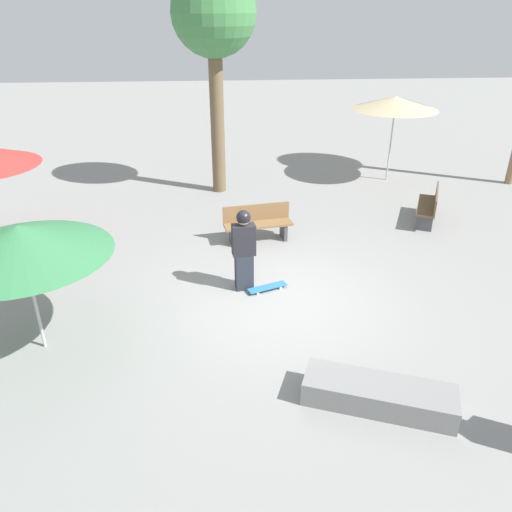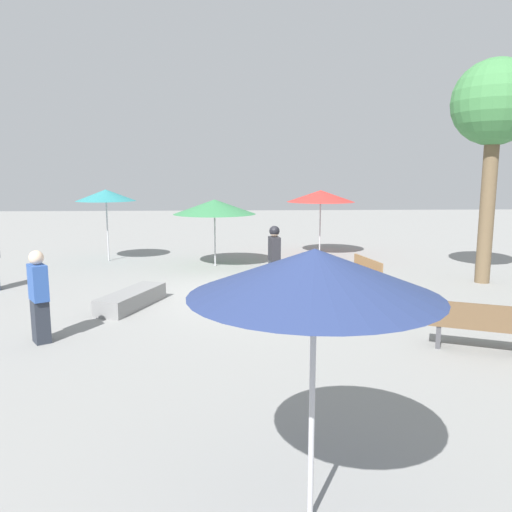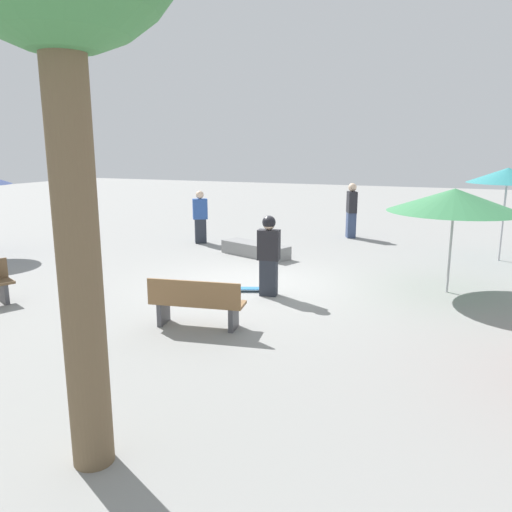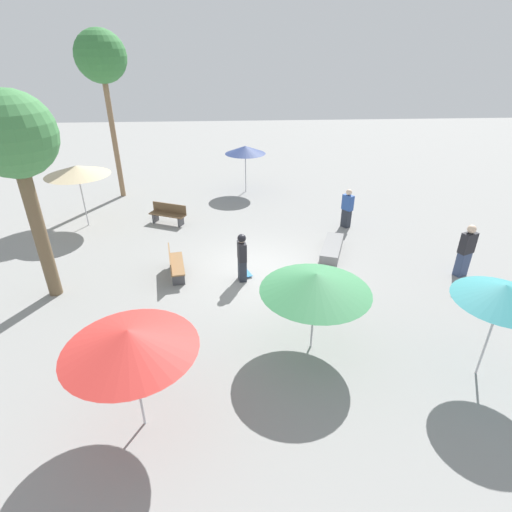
% 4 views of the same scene
% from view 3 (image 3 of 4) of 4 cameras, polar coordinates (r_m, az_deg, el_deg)
% --- Properties ---
extents(ground_plane, '(60.00, 60.00, 0.00)m').
position_cam_3_polar(ground_plane, '(10.97, -0.48, -3.40)').
color(ground_plane, gray).
extents(skater_main, '(0.47, 0.30, 1.65)m').
position_cam_3_polar(skater_main, '(10.06, 1.47, 0.36)').
color(skater_main, '#282D38').
rests_on(skater_main, ground_plane).
extents(skateboard, '(0.82, 0.48, 0.07)m').
position_cam_3_polar(skateboard, '(10.53, -0.62, -3.75)').
color(skateboard, teal).
rests_on(skateboard, ground_plane).
extents(concrete_ledge, '(2.17, 1.32, 0.37)m').
position_cam_3_polar(concrete_ledge, '(13.88, -0.08, 0.74)').
color(concrete_ledge, gray).
rests_on(concrete_ledge, ground_plane).
extents(bench_far, '(1.65, 0.70, 0.85)m').
position_cam_3_polar(bench_far, '(8.42, -6.82, -5.39)').
color(bench_far, '#47474C').
rests_on(bench_far, ground_plane).
extents(shade_umbrella_teal, '(2.02, 2.02, 2.45)m').
position_cam_3_polar(shade_umbrella_teal, '(14.60, 26.82, 8.21)').
color(shade_umbrella_teal, '#B7B7BC').
rests_on(shade_umbrella_teal, ground_plane).
extents(shade_umbrella_green, '(2.66, 2.66, 2.17)m').
position_cam_3_polar(shade_umbrella_green, '(10.88, 21.73, 5.94)').
color(shade_umbrella_green, '#B7B7BC').
rests_on(shade_umbrella_green, ground_plane).
extents(bystander_watching, '(0.45, 0.56, 1.81)m').
position_cam_3_polar(bystander_watching, '(16.95, 10.86, 5.11)').
color(bystander_watching, '#38476B').
rests_on(bystander_watching, ground_plane).
extents(bystander_far, '(0.51, 0.46, 1.65)m').
position_cam_3_polar(bystander_far, '(15.79, -6.39, 4.43)').
color(bystander_far, '#282D38').
rests_on(bystander_far, ground_plane).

